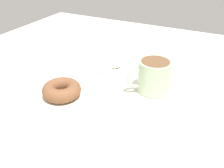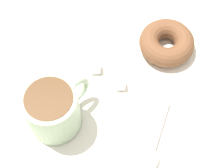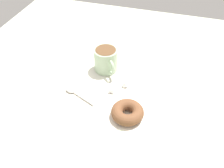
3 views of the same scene
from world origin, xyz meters
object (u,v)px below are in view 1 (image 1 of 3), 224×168
(sugar_cube, at_px, (114,98))
(donut, at_px, (62,90))
(sugar_cube_extra, at_px, (106,88))
(coffee_cup, at_px, (153,76))
(spoon, at_px, (112,68))

(sugar_cube, bearing_deg, donut, 106.18)
(sugar_cube_extra, bearing_deg, sugar_cube, -131.67)
(coffee_cup, relative_size, spoon, 0.85)
(spoon, bearing_deg, donut, 166.56)
(spoon, bearing_deg, sugar_cube, -152.25)
(sugar_cube_extra, bearing_deg, spoon, 19.07)
(spoon, distance_m, sugar_cube, 0.17)
(spoon, bearing_deg, coffee_cup, -113.52)
(coffee_cup, bearing_deg, donut, 123.16)
(donut, bearing_deg, coffee_cup, -56.84)
(donut, height_order, sugar_cube, donut)
(coffee_cup, xyz_separation_m, spoon, (0.06, 0.15, -0.04))
(sugar_cube_extra, bearing_deg, coffee_cup, -63.25)
(donut, xyz_separation_m, sugar_cube, (0.04, -0.12, -0.01))
(coffee_cup, height_order, donut, coffee_cup)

